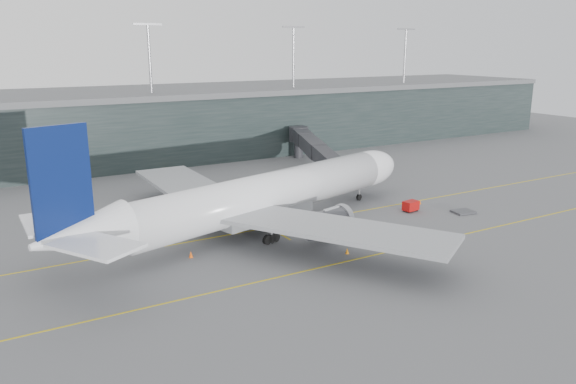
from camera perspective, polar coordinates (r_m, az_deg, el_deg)
ground at (r=80.74m, az=-6.45°, el=-3.40°), size 320.00×320.00×0.00m
taxiline_a at (r=77.27m, az=-5.24°, el=-4.20°), size 160.00×0.25×0.02m
taxiline_b at (r=64.03m, az=0.92°, el=-8.21°), size 160.00×0.25×0.02m
taxiline_lead_main at (r=100.34m, az=-8.49°, el=0.12°), size 0.25×60.00×0.02m
terminal at (r=133.17m, az=-16.82°, el=6.56°), size 240.00×36.00×29.00m
main_aircraft at (r=77.21m, az=-2.29°, el=-0.38°), size 61.09×56.20×17.40m
jet_bridge at (r=113.10m, az=1.20°, el=4.68°), size 20.45×44.68×7.13m
gse_cart at (r=88.83m, az=12.36°, el=-1.36°), size 2.61×1.87×1.65m
baggage_dolly at (r=90.27m, az=17.37°, el=-1.92°), size 3.48×2.94×0.32m
uld_a at (r=86.51m, az=-12.67°, el=-1.73°), size 2.28×1.88×1.98m
uld_b at (r=90.00m, az=-11.18°, el=-1.01°), size 2.64×2.38×1.98m
uld_c at (r=89.90m, az=-9.17°, el=-0.98°), size 2.31×1.99×1.84m
cone_nose at (r=93.39m, az=13.26°, el=-0.99°), size 0.44×0.44×0.70m
cone_wing_stbd at (r=69.91m, az=6.04°, el=-5.96°), size 0.47×0.47×0.75m
cone_wing_port at (r=93.84m, az=-3.59°, el=-0.54°), size 0.45×0.45×0.71m
cone_tail at (r=69.32m, az=-9.84°, el=-6.26°), size 0.50×0.50×0.80m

